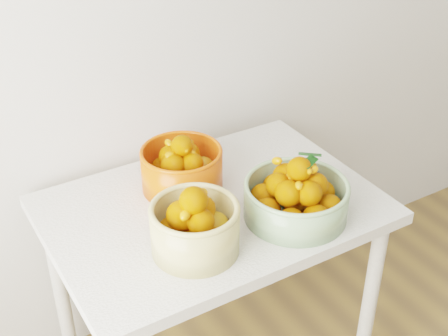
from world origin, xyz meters
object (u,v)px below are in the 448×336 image
(table, at_px, (213,229))
(bowl_orange, at_px, (182,168))
(bowl_cream, at_px, (195,227))
(bowl_green, at_px, (296,197))

(table, relative_size, bowl_orange, 3.17)
(table, height_order, bowl_cream, bowl_cream)
(bowl_cream, distance_m, bowl_green, 0.33)
(table, distance_m, bowl_green, 0.30)
(table, bearing_deg, bowl_green, -44.14)
(bowl_cream, xyz_separation_m, bowl_orange, (0.11, 0.29, -0.01))
(bowl_green, height_order, bowl_orange, bowl_green)
(table, distance_m, bowl_orange, 0.22)
(bowl_orange, bearing_deg, bowl_green, -54.87)
(table, bearing_deg, bowl_cream, -132.71)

